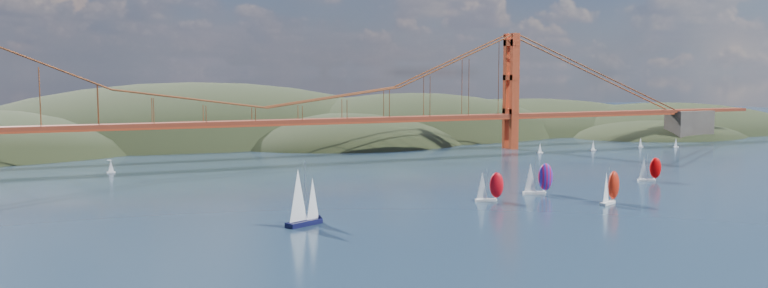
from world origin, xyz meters
TOP-DOWN VIEW (x-y plane):
  - ground at (0.00, 0.00)m, footprint 1200.00×1200.00m
  - headlands at (44.95, 278.29)m, footprint 725.00×225.00m
  - bridge at (-1.75, 180.00)m, footprint 552.00×12.00m
  - sloop_navy at (-26.19, 44.86)m, footprint 10.61×8.41m
  - racer_0 at (32.68, 56.61)m, footprint 8.35×4.84m
  - racer_1 at (61.12, 39.36)m, footprint 9.13×6.47m
  - racer_2 at (103.18, 69.28)m, footprint 8.07×5.22m
  - racer_rwb at (52.82, 61.79)m, footprint 9.36×5.55m
  - distant_boat_3 at (-62.14, 162.84)m, footprint 3.00×2.00m
  - distant_boat_4 at (120.90, 156.80)m, footprint 3.00×2.00m
  - distant_boat_5 at (150.46, 156.33)m, footprint 3.00×2.00m
  - distant_boat_6 at (182.18, 159.92)m, footprint 3.00×2.00m
  - distant_boat_7 at (196.93, 151.83)m, footprint 3.00×2.00m
  - gull at (-70.82, 15.74)m, footprint 0.90×0.25m

SIDE VIEW (x-z plane):
  - headlands at x=44.95m, z-range -60.46..35.54m
  - ground at x=0.00m, z-range 0.00..0.00m
  - distant_boat_3 at x=-62.14m, z-range 0.06..4.76m
  - distant_boat_4 at x=120.90m, z-range 0.06..4.76m
  - distant_boat_5 at x=150.46m, z-range 0.06..4.76m
  - distant_boat_6 at x=182.18m, z-range 0.06..4.76m
  - distant_boat_7 at x=196.93m, z-range 0.06..4.76m
  - racer_2 at x=103.18m, z-range -0.25..8.77m
  - racer_0 at x=32.68m, z-range -0.26..9.10m
  - racer_1 at x=61.12m, z-range -0.28..9.96m
  - racer_rwb at x=52.82m, z-range -0.29..10.21m
  - sloop_navy at x=-26.19m, z-range -0.91..14.56m
  - gull at x=-70.82m, z-range 20.93..21.10m
  - bridge at x=-1.75m, z-range 4.73..59.73m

